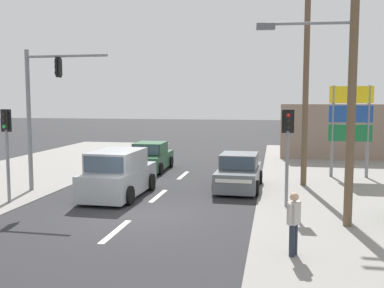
{
  "coord_description": "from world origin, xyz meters",
  "views": [
    {
      "loc": [
        4.63,
        -14.45,
        3.95
      ],
      "look_at": [
        1.21,
        4.0,
        2.05
      ],
      "focal_mm": 42.0,
      "sensor_mm": 36.0,
      "label": 1
    }
  ],
  "objects_px": {
    "traffic_signal_mast": "(40,102)",
    "suv_receding_far": "(119,175)",
    "pedestal_signal_left_kerb": "(7,140)",
    "sedan_kerbside_parked": "(151,158)",
    "utility_pole_foreground_right": "(347,75)",
    "utility_pole_midground_right": "(306,62)",
    "pedestrian_at_kerb": "(294,220)",
    "shopping_plaza_sign": "(351,118)",
    "sedan_crossing_left": "(239,173)",
    "pedestal_signal_right_kerb": "(288,141)"
  },
  "relations": [
    {
      "from": "traffic_signal_mast",
      "to": "shopping_plaza_sign",
      "type": "relative_size",
      "value": 1.3
    },
    {
      "from": "sedan_crossing_left",
      "to": "sedan_kerbside_parked",
      "type": "xyz_separation_m",
      "value": [
        -5.19,
        4.18,
        0.0
      ]
    },
    {
      "from": "sedan_kerbside_parked",
      "to": "suv_receding_far",
      "type": "relative_size",
      "value": 0.93
    },
    {
      "from": "pedestal_signal_right_kerb",
      "to": "pedestal_signal_left_kerb",
      "type": "distance_m",
      "value": 10.42
    },
    {
      "from": "suv_receding_far",
      "to": "pedestrian_at_kerb",
      "type": "height_order",
      "value": "suv_receding_far"
    },
    {
      "from": "pedestal_signal_left_kerb",
      "to": "sedan_crossing_left",
      "type": "xyz_separation_m",
      "value": [
        8.37,
        4.34,
        -1.71
      ]
    },
    {
      "from": "traffic_signal_mast",
      "to": "pedestal_signal_right_kerb",
      "type": "height_order",
      "value": "traffic_signal_mast"
    },
    {
      "from": "utility_pole_midground_right",
      "to": "shopping_plaza_sign",
      "type": "bearing_deg",
      "value": 47.93
    },
    {
      "from": "utility_pole_foreground_right",
      "to": "sedan_kerbside_parked",
      "type": "relative_size",
      "value": 2.02
    },
    {
      "from": "utility_pole_midground_right",
      "to": "traffic_signal_mast",
      "type": "relative_size",
      "value": 1.77
    },
    {
      "from": "utility_pole_midground_right",
      "to": "utility_pole_foreground_right",
      "type": "bearing_deg",
      "value": -83.08
    },
    {
      "from": "sedan_kerbside_parked",
      "to": "pedestrian_at_kerb",
      "type": "height_order",
      "value": "pedestrian_at_kerb"
    },
    {
      "from": "sedan_crossing_left",
      "to": "pedestal_signal_right_kerb",
      "type": "bearing_deg",
      "value": -57.13
    },
    {
      "from": "utility_pole_midground_right",
      "to": "pedestrian_at_kerb",
      "type": "bearing_deg",
      "value": -94.9
    },
    {
      "from": "shopping_plaza_sign",
      "to": "sedan_crossing_left",
      "type": "bearing_deg",
      "value": -143.49
    },
    {
      "from": "utility_pole_foreground_right",
      "to": "utility_pole_midground_right",
      "type": "distance_m",
      "value": 6.64
    },
    {
      "from": "utility_pole_midground_right",
      "to": "pedestal_signal_right_kerb",
      "type": "relative_size",
      "value": 2.99
    },
    {
      "from": "suv_receding_far",
      "to": "pedestal_signal_left_kerb",
      "type": "bearing_deg",
      "value": -152.55
    },
    {
      "from": "pedestal_signal_right_kerb",
      "to": "pedestrian_at_kerb",
      "type": "bearing_deg",
      "value": -89.49
    },
    {
      "from": "traffic_signal_mast",
      "to": "sedan_kerbside_parked",
      "type": "height_order",
      "value": "traffic_signal_mast"
    },
    {
      "from": "sedan_crossing_left",
      "to": "sedan_kerbside_parked",
      "type": "relative_size",
      "value": 1.0
    },
    {
      "from": "traffic_signal_mast",
      "to": "pedestal_signal_left_kerb",
      "type": "xyz_separation_m",
      "value": [
        -0.11,
        -2.31,
        -1.42
      ]
    },
    {
      "from": "shopping_plaza_sign",
      "to": "pedestrian_at_kerb",
      "type": "xyz_separation_m",
      "value": [
        -3.19,
        -12.14,
        -2.06
      ]
    },
    {
      "from": "pedestal_signal_right_kerb",
      "to": "suv_receding_far",
      "type": "height_order",
      "value": "pedestal_signal_right_kerb"
    },
    {
      "from": "traffic_signal_mast",
      "to": "suv_receding_far",
      "type": "xyz_separation_m",
      "value": [
        3.57,
        -0.4,
        -2.95
      ]
    },
    {
      "from": "pedestal_signal_right_kerb",
      "to": "pedestal_signal_left_kerb",
      "type": "xyz_separation_m",
      "value": [
        -10.34,
        -1.28,
        0.0
      ]
    },
    {
      "from": "shopping_plaza_sign",
      "to": "pedestal_signal_right_kerb",
      "type": "bearing_deg",
      "value": -115.09
    },
    {
      "from": "shopping_plaza_sign",
      "to": "pedestrian_at_kerb",
      "type": "bearing_deg",
      "value": -104.71
    },
    {
      "from": "utility_pole_foreground_right",
      "to": "pedestal_signal_left_kerb",
      "type": "relative_size",
      "value": 2.42
    },
    {
      "from": "utility_pole_foreground_right",
      "to": "shopping_plaza_sign",
      "type": "xyz_separation_m",
      "value": [
        1.58,
        9.15,
        -1.67
      ]
    },
    {
      "from": "pedestrian_at_kerb",
      "to": "utility_pole_foreground_right",
      "type": "bearing_deg",
      "value": 61.74
    },
    {
      "from": "suv_receding_far",
      "to": "pedestrian_at_kerb",
      "type": "relative_size",
      "value": 2.81
    },
    {
      "from": "traffic_signal_mast",
      "to": "shopping_plaza_sign",
      "type": "bearing_deg",
      "value": 23.59
    },
    {
      "from": "shopping_plaza_sign",
      "to": "sedan_kerbside_parked",
      "type": "distance_m",
      "value": 10.66
    },
    {
      "from": "shopping_plaza_sign",
      "to": "sedan_kerbside_parked",
      "type": "height_order",
      "value": "shopping_plaza_sign"
    },
    {
      "from": "pedestal_signal_left_kerb",
      "to": "utility_pole_midground_right",
      "type": "bearing_deg",
      "value": 26.41
    },
    {
      "from": "pedestal_signal_left_kerb",
      "to": "sedan_kerbside_parked",
      "type": "xyz_separation_m",
      "value": [
        3.17,
        8.51,
        -1.71
      ]
    },
    {
      "from": "utility_pole_foreground_right",
      "to": "suv_receding_far",
      "type": "bearing_deg",
      "value": 160.92
    },
    {
      "from": "traffic_signal_mast",
      "to": "utility_pole_midground_right",
      "type": "bearing_deg",
      "value": 16.33
    },
    {
      "from": "utility_pole_midground_right",
      "to": "traffic_signal_mast",
      "type": "distance_m",
      "value": 11.68
    },
    {
      "from": "utility_pole_midground_right",
      "to": "pedestrian_at_kerb",
      "type": "relative_size",
      "value": 6.53
    },
    {
      "from": "shopping_plaza_sign",
      "to": "traffic_signal_mast",
      "type": "bearing_deg",
      "value": -156.41
    },
    {
      "from": "sedan_crossing_left",
      "to": "pedestrian_at_kerb",
      "type": "height_order",
      "value": "pedestrian_at_kerb"
    },
    {
      "from": "traffic_signal_mast",
      "to": "pedestrian_at_kerb",
      "type": "bearing_deg",
      "value": -31.38
    },
    {
      "from": "traffic_signal_mast",
      "to": "sedan_crossing_left",
      "type": "bearing_deg",
      "value": 13.76
    },
    {
      "from": "pedestal_signal_left_kerb",
      "to": "shopping_plaza_sign",
      "type": "height_order",
      "value": "shopping_plaza_sign"
    },
    {
      "from": "pedestal_signal_right_kerb",
      "to": "shopping_plaza_sign",
      "type": "distance_m",
      "value": 7.65
    },
    {
      "from": "utility_pole_foreground_right",
      "to": "pedestal_signal_right_kerb",
      "type": "bearing_deg",
      "value": 126.41
    },
    {
      "from": "pedestrian_at_kerb",
      "to": "suv_receding_far",
      "type": "bearing_deg",
      "value": 138.82
    },
    {
      "from": "suv_receding_far",
      "to": "pedestal_signal_right_kerb",
      "type": "bearing_deg",
      "value": -5.42
    }
  ]
}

